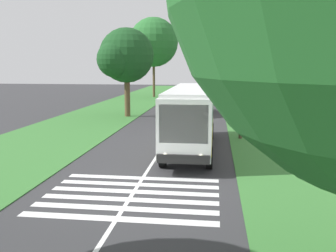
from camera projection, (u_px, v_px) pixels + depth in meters
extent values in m
plane|color=#333335|center=(133.00, 193.00, 14.79)|extent=(160.00, 160.00, 0.00)
cube|color=#387533|center=(75.00, 127.00, 30.49)|extent=(120.00, 8.00, 0.04)
cube|color=#387533|center=(280.00, 131.00, 28.46)|extent=(120.00, 8.00, 0.04)
cube|color=silver|center=(174.00, 129.00, 29.47)|extent=(110.00, 0.16, 0.01)
cube|color=white|center=(191.00, 115.00, 21.87)|extent=(11.00, 2.50, 2.90)
cube|color=slate|center=(192.00, 106.00, 22.08)|extent=(9.68, 2.54, 0.85)
cube|color=slate|center=(184.00, 124.00, 16.47)|extent=(0.08, 2.20, 1.74)
cube|color=#B29E19|center=(191.00, 132.00, 22.04)|extent=(10.78, 2.53, 0.36)
cube|color=white|center=(192.00, 89.00, 21.62)|extent=(10.56, 2.30, 0.18)
cube|color=black|center=(183.00, 159.00, 16.61)|extent=(0.16, 2.40, 0.40)
sphere|color=#F2EDCC|center=(165.00, 156.00, 16.75)|extent=(0.24, 0.24, 0.24)
sphere|color=#F2EDCC|center=(201.00, 157.00, 16.55)|extent=(0.24, 0.24, 0.24)
cylinder|color=black|center=(163.00, 156.00, 18.45)|extent=(1.10, 0.32, 1.10)
cylinder|color=black|center=(178.00, 130.00, 25.69)|extent=(1.10, 0.32, 1.10)
cylinder|color=black|center=(209.00, 158.00, 18.17)|extent=(1.10, 0.32, 1.10)
cylinder|color=black|center=(211.00, 131.00, 25.41)|extent=(1.10, 0.32, 1.10)
cube|color=silver|center=(117.00, 219.00, 12.30)|extent=(0.45, 6.80, 0.01)
cube|color=silver|center=(123.00, 208.00, 13.18)|extent=(0.45, 6.80, 0.01)
cube|color=silver|center=(129.00, 199.00, 14.06)|extent=(0.45, 6.80, 0.01)
cube|color=silver|center=(134.00, 192.00, 14.95)|extent=(0.45, 6.80, 0.01)
cube|color=silver|center=(139.00, 184.00, 15.83)|extent=(0.45, 6.80, 0.01)
cube|color=silver|center=(143.00, 178.00, 16.71)|extent=(0.45, 6.80, 0.01)
cube|color=black|center=(199.00, 107.00, 40.16)|extent=(4.30, 1.75, 0.70)
cube|color=slate|center=(199.00, 101.00, 39.96)|extent=(2.00, 1.61, 0.55)
cylinder|color=black|center=(191.00, 110.00, 38.97)|extent=(0.64, 0.22, 0.64)
cylinder|color=black|center=(193.00, 107.00, 41.61)|extent=(0.64, 0.22, 0.64)
cylinder|color=black|center=(206.00, 110.00, 38.77)|extent=(0.64, 0.22, 0.64)
cylinder|color=black|center=(207.00, 108.00, 41.42)|extent=(0.64, 0.22, 0.64)
cube|color=#B7A893|center=(176.00, 99.00, 49.94)|extent=(4.30, 1.75, 0.70)
cube|color=slate|center=(176.00, 94.00, 49.74)|extent=(2.00, 1.61, 0.55)
cylinder|color=black|center=(169.00, 101.00, 48.75)|extent=(0.64, 0.22, 0.64)
cylinder|color=black|center=(171.00, 99.00, 51.39)|extent=(0.64, 0.22, 0.64)
cylinder|color=black|center=(180.00, 101.00, 48.56)|extent=(0.64, 0.22, 0.64)
cylinder|color=black|center=(182.00, 99.00, 51.20)|extent=(0.64, 0.22, 0.64)
cube|color=#145933|center=(182.00, 95.00, 55.27)|extent=(4.30, 1.75, 0.70)
cube|color=slate|center=(182.00, 91.00, 55.07)|extent=(2.00, 1.61, 0.55)
cylinder|color=black|center=(176.00, 97.00, 54.08)|extent=(0.64, 0.22, 0.64)
cylinder|color=black|center=(177.00, 96.00, 56.72)|extent=(0.64, 0.22, 0.64)
cylinder|color=black|center=(186.00, 98.00, 53.89)|extent=(0.64, 0.22, 0.64)
cylinder|color=black|center=(188.00, 96.00, 56.53)|extent=(0.64, 0.22, 0.64)
cube|color=gray|center=(185.00, 93.00, 60.48)|extent=(4.30, 1.75, 0.70)
cube|color=slate|center=(185.00, 89.00, 60.28)|extent=(2.00, 1.61, 0.55)
cylinder|color=black|center=(179.00, 95.00, 59.28)|extent=(0.64, 0.22, 0.64)
cylinder|color=black|center=(181.00, 93.00, 61.93)|extent=(0.64, 0.22, 0.64)
cylinder|color=black|center=(189.00, 95.00, 59.09)|extent=(0.64, 0.22, 0.64)
cylinder|color=black|center=(190.00, 93.00, 61.73)|extent=(0.64, 0.22, 0.64)
cube|color=silver|center=(209.00, 84.00, 69.51)|extent=(6.00, 2.10, 2.10)
cube|color=slate|center=(209.00, 82.00, 69.65)|extent=(5.04, 2.13, 0.70)
cube|color=slate|center=(208.00, 84.00, 66.57)|extent=(0.06, 1.76, 1.18)
cylinder|color=black|center=(203.00, 90.00, 67.95)|extent=(0.76, 0.24, 0.76)
cylinder|color=black|center=(204.00, 89.00, 71.67)|extent=(0.76, 0.24, 0.76)
cylinder|color=black|center=(214.00, 91.00, 67.72)|extent=(0.76, 0.24, 0.76)
cylinder|color=black|center=(214.00, 89.00, 71.43)|extent=(0.76, 0.24, 0.76)
cylinder|color=brown|center=(127.00, 94.00, 36.17)|extent=(0.54, 0.54, 4.46)
sphere|color=#19471E|center=(127.00, 55.00, 35.57)|extent=(5.24, 5.24, 5.24)
sphere|color=#19471E|center=(130.00, 60.00, 37.17)|extent=(2.89, 2.89, 2.89)
sphere|color=#19471E|center=(115.00, 59.00, 34.45)|extent=(3.41, 3.41, 3.41)
cylinder|color=brown|center=(154.00, 77.00, 58.05)|extent=(0.38, 0.38, 6.35)
sphere|color=#286B2D|center=(154.00, 42.00, 57.19)|extent=(7.57, 7.57, 7.57)
sphere|color=#286B2D|center=(156.00, 47.00, 59.50)|extent=(4.32, 4.32, 4.32)
sphere|color=#286B2D|center=(144.00, 45.00, 55.57)|extent=(4.63, 4.63, 4.63)
cylinder|color=brown|center=(227.00, 77.00, 66.38)|extent=(0.42, 0.42, 5.66)
sphere|color=#286B2D|center=(228.00, 54.00, 65.71)|extent=(4.69, 4.69, 4.69)
sphere|color=#286B2D|center=(227.00, 56.00, 67.14)|extent=(2.73, 2.73, 2.73)
sphere|color=#286B2D|center=(224.00, 55.00, 64.70)|extent=(3.16, 3.16, 3.16)
cylinder|color=brown|center=(242.00, 80.00, 45.05)|extent=(0.49, 0.49, 6.29)
sphere|color=#337A38|center=(243.00, 38.00, 44.25)|extent=(6.55, 6.55, 6.55)
sphere|color=#337A38|center=(242.00, 44.00, 46.25)|extent=(4.41, 4.41, 4.41)
sphere|color=#337A38|center=(235.00, 42.00, 42.84)|extent=(4.27, 4.27, 4.27)
cylinder|color=#473828|center=(242.00, 73.00, 24.79)|extent=(0.24, 0.24, 8.97)
cube|color=#3D3326|center=(244.00, 12.00, 24.15)|extent=(0.12, 1.40, 0.12)
cube|color=gray|center=(311.00, 113.00, 32.80)|extent=(70.00, 0.40, 1.56)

